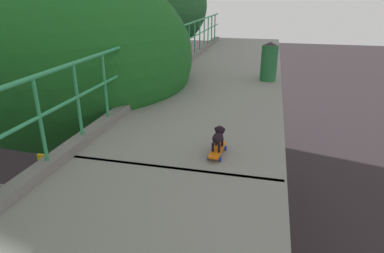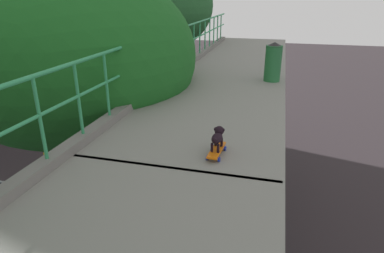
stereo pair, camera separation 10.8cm
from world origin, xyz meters
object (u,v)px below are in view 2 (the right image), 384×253
at_px(city_bus, 157,72).
at_px(litter_bin, 273,61).
at_px(car_yellow_cab_sixth, 84,139).
at_px(small_dog, 218,136).
at_px(toy_skateboard, 216,150).
at_px(car_red_taxi_seventh, 155,130).
at_px(car_white_fifth, 116,175).

height_order(city_bus, litter_bin, litter_bin).
relative_size(car_yellow_cab_sixth, small_dog, 12.39).
relative_size(toy_skateboard, small_dog, 1.46).
relative_size(car_yellow_cab_sixth, litter_bin, 4.87).
height_order(car_red_taxi_seventh, toy_skateboard, toy_skateboard).
bearing_deg(car_yellow_cab_sixth, toy_skateboard, -49.20).
bearing_deg(city_bus, litter_bin, -61.74).
distance_m(car_white_fifth, city_bus, 16.13).
height_order(car_red_taxi_seventh, city_bus, city_bus).
xyz_separation_m(car_white_fifth, litter_bin, (6.31, -3.15, 5.86)).
bearing_deg(toy_skateboard, car_red_taxi_seventh, 114.92).
relative_size(car_red_taxi_seventh, litter_bin, 4.06).
bearing_deg(car_white_fifth, city_bus, 103.61).
height_order(city_bus, toy_skateboard, toy_skateboard).
xyz_separation_m(car_red_taxi_seventh, city_bus, (-3.61, 10.39, 1.00)).
bearing_deg(car_red_taxi_seventh, car_white_fifth, -88.06).
distance_m(car_red_taxi_seventh, small_dog, 15.12).
relative_size(car_white_fifth, small_dog, 11.12).
bearing_deg(car_white_fifth, car_red_taxi_seventh, 91.94).
bearing_deg(car_yellow_cab_sixth, city_bus, 90.96).
distance_m(car_red_taxi_seventh, city_bus, 11.04).
distance_m(car_yellow_cab_sixth, toy_skateboard, 15.32).
bearing_deg(car_white_fifth, litter_bin, -26.49).
bearing_deg(toy_skateboard, litter_bin, 82.69).
xyz_separation_m(car_red_taxi_seventh, litter_bin, (6.49, -8.41, 5.83)).
height_order(toy_skateboard, litter_bin, litter_bin).
height_order(car_white_fifth, litter_bin, litter_bin).
height_order(small_dog, litter_bin, litter_bin).
relative_size(car_yellow_cab_sixth, car_red_taxi_seventh, 1.20).
bearing_deg(small_dog, city_bus, 112.44).
bearing_deg(litter_bin, toy_skateboard, -97.31).
height_order(car_red_taxi_seventh, litter_bin, litter_bin).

